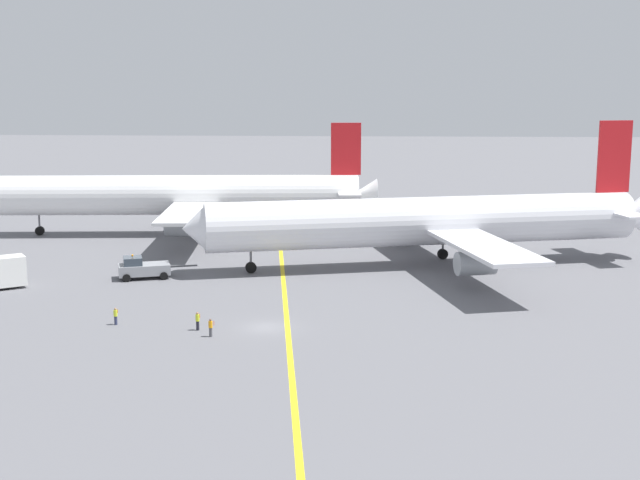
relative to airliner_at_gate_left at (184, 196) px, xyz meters
The scene contains 8 objects.
ground_plane 51.76m from the airliner_at_gate_left, 69.36° to the right, with size 600.00×600.00×0.00m, color slate.
taxiway_stripe 42.90m from the airliner_at_gate_left, 63.77° to the right, with size 0.50×120.00×0.01m, color yellow.
airliner_at_gate_left is the anchor object (origin of this frame).
airliner_being_pushed 39.86m from the airliner_at_gate_left, 30.20° to the right, with size 57.83×45.65×17.47m.
pushback_tug 29.38m from the airliner_at_gate_left, 87.07° to the right, with size 8.98×4.69×2.83m.
ground_crew_wing_walker_right 51.09m from the airliner_at_gate_left, 76.34° to the right, with size 0.36×0.46×1.68m.
ground_crew_ramp_agent_by_cones 48.52m from the airliner_at_gate_left, 85.13° to the right, with size 0.36×0.48×1.59m.
ground_crew_marshaller_foreground 53.33m from the airliner_at_gate_left, 75.21° to the right, with size 0.50×0.36×1.62m.
Camera 1 is at (9.28, -74.28, 21.69)m, focal length 47.64 mm.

